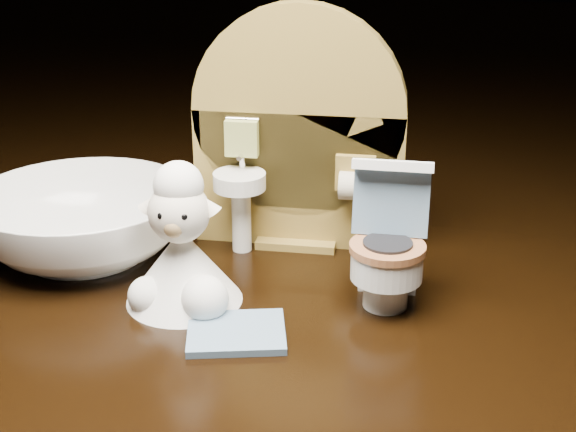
% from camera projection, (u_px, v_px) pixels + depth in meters
% --- Properties ---
extents(backdrop_panel, '(0.13, 0.05, 0.15)m').
position_uv_depth(backdrop_panel, '(297.00, 143.00, 0.49)').
color(backdrop_panel, olive).
rests_on(backdrop_panel, ground).
extents(toy_toilet, '(0.04, 0.05, 0.08)m').
position_uv_depth(toy_toilet, '(388.00, 251.00, 0.43)').
color(toy_toilet, white).
rests_on(toy_toilet, ground).
extents(bath_mat, '(0.06, 0.05, 0.00)m').
position_uv_depth(bath_mat, '(236.00, 333.00, 0.41)').
color(bath_mat, slate).
rests_on(bath_mat, ground).
extents(toilet_brush, '(0.02, 0.02, 0.04)m').
position_uv_depth(toilet_brush, '(383.00, 273.00, 0.45)').
color(toilet_brush, white).
rests_on(toilet_brush, ground).
extents(plush_lamb, '(0.06, 0.06, 0.08)m').
position_uv_depth(plush_lamb, '(182.00, 255.00, 0.43)').
color(plush_lamb, white).
rests_on(plush_lamb, ground).
extents(ceramic_bowl, '(0.14, 0.14, 0.04)m').
position_uv_depth(ceramic_bowl, '(83.00, 223.00, 0.49)').
color(ceramic_bowl, white).
rests_on(ceramic_bowl, ground).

